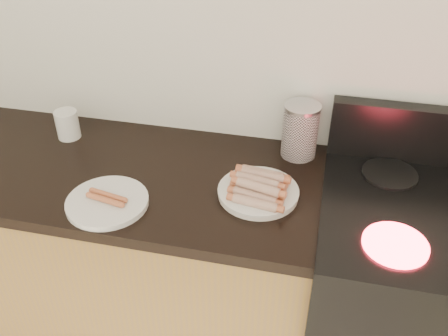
% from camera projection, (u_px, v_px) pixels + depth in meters
% --- Properties ---
extents(wall_back, '(4.00, 0.04, 2.60)m').
position_uv_depth(wall_back, '(219.00, 30.00, 1.65)').
color(wall_back, silver).
rests_on(wall_back, ground).
extents(cabinet_base, '(2.20, 0.59, 0.86)m').
position_uv_depth(cabinet_base, '(36.00, 251.00, 2.03)').
color(cabinet_base, olive).
rests_on(cabinet_base, floor).
extents(counter_slab, '(2.20, 0.62, 0.04)m').
position_uv_depth(counter_slab, '(9.00, 159.00, 1.77)').
color(counter_slab, black).
rests_on(counter_slab, cabinet_base).
extents(stove, '(0.76, 0.65, 0.91)m').
position_uv_depth(stove, '(417.00, 315.00, 1.74)').
color(stove, black).
rests_on(stove, floor).
extents(stove_panel, '(0.76, 0.06, 0.20)m').
position_uv_depth(stove_panel, '(447.00, 137.00, 1.65)').
color(stove_panel, black).
rests_on(stove_panel, stove).
extents(burner_near_left, '(0.18, 0.18, 0.01)m').
position_uv_depth(burner_near_left, '(395.00, 244.00, 1.37)').
color(burner_near_left, '#FF1E2D').
rests_on(burner_near_left, stove).
extents(burner_far_left, '(0.18, 0.18, 0.01)m').
position_uv_depth(burner_far_left, '(390.00, 174.00, 1.64)').
color(burner_far_left, black).
rests_on(burner_far_left, stove).
extents(main_plate, '(0.26, 0.26, 0.02)m').
position_uv_depth(main_plate, '(258.00, 193.00, 1.57)').
color(main_plate, white).
rests_on(main_plate, counter_slab).
extents(side_plate, '(0.26, 0.26, 0.02)m').
position_uv_depth(side_plate, '(107.00, 202.00, 1.53)').
color(side_plate, white).
rests_on(side_plate, counter_slab).
extents(hotdog_pile, '(0.14, 0.22, 0.05)m').
position_uv_depth(hotdog_pile, '(259.00, 185.00, 1.55)').
color(hotdog_pile, '#9E3037').
rests_on(hotdog_pile, main_plate).
extents(plain_sausages, '(0.12, 0.07, 0.02)m').
position_uv_depth(plain_sausages, '(107.00, 197.00, 1.52)').
color(plain_sausages, '#C2754E').
rests_on(plain_sausages, side_plate).
extents(canister, '(0.13, 0.13, 0.19)m').
position_uv_depth(canister, '(300.00, 130.00, 1.71)').
color(canister, white).
rests_on(canister, counter_slab).
extents(mug, '(0.09, 0.09, 0.10)m').
position_uv_depth(mug, '(67.00, 124.00, 1.83)').
color(mug, white).
rests_on(mug, counter_slab).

